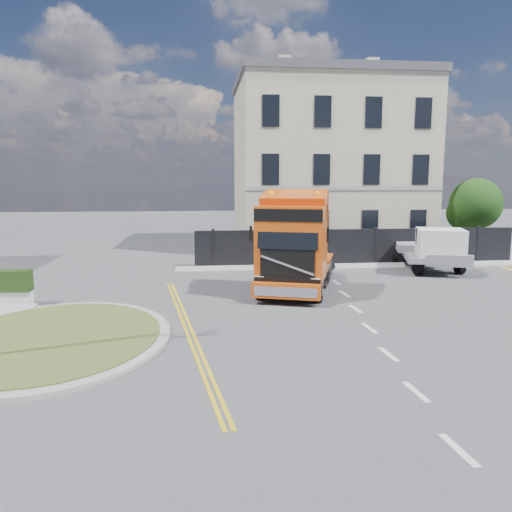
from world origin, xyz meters
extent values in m
plane|color=#424244|center=(0.00, 0.00, 0.00)|extent=(120.00, 120.00, 0.00)
cylinder|color=#969690|center=(-7.00, -3.00, 0.06)|extent=(6.80, 6.80, 0.12)
cylinder|color=#325020|center=(-7.00, -3.00, 0.14)|extent=(6.20, 6.20, 0.05)
cube|color=black|center=(6.00, 9.00, 1.00)|extent=(18.00, 0.25, 2.00)
cube|color=silver|center=(14.50, 9.00, 1.00)|extent=(2.60, 0.12, 2.00)
cube|color=beige|center=(6.00, 16.50, 5.50)|extent=(12.00, 10.00, 11.00)
cube|color=#4A4A4F|center=(6.00, 16.50, 11.25)|extent=(12.30, 10.30, 0.50)
cube|color=beige|center=(3.00, 16.50, 12.00)|extent=(0.80, 0.80, 1.60)
cube|color=beige|center=(9.00, 16.50, 12.00)|extent=(0.80, 0.80, 1.60)
cylinder|color=#382619|center=(14.50, 12.00, 1.20)|extent=(0.24, 0.24, 2.40)
sphere|color=black|center=(14.50, 12.00, 3.20)|extent=(3.20, 3.20, 3.20)
sphere|color=black|center=(14.00, 12.40, 2.60)|extent=(2.20, 2.20, 2.20)
cube|color=#969690|center=(6.00, 8.10, 0.06)|extent=(20.00, 1.60, 0.12)
cube|color=black|center=(1.60, 3.63, 0.78)|extent=(4.48, 7.01, 0.47)
cube|color=#D34C0E|center=(1.02, 1.91, 2.23)|extent=(3.32, 3.38, 2.91)
cube|color=#D34C0E|center=(1.37, 2.94, 3.42)|extent=(2.76, 1.71, 1.45)
cube|color=black|center=(0.60, 0.65, 2.65)|extent=(2.18, 0.78, 1.09)
cube|color=#D34C0E|center=(0.49, 0.33, 0.57)|extent=(2.58, 1.17, 0.57)
cylinder|color=black|center=(-0.31, 1.48, 0.54)|extent=(0.66, 1.13, 1.08)
cylinder|color=gray|center=(-0.31, 1.48, 0.54)|extent=(0.54, 0.68, 0.59)
cylinder|color=black|center=(1.82, 0.77, 0.54)|extent=(0.66, 1.13, 1.08)
cylinder|color=gray|center=(1.82, 0.77, 0.54)|extent=(0.54, 0.68, 0.59)
cylinder|color=black|center=(0.86, 4.97, 0.54)|extent=(0.66, 1.13, 1.08)
cylinder|color=gray|center=(0.86, 4.97, 0.54)|extent=(0.54, 0.68, 0.59)
cylinder|color=black|center=(2.99, 4.26, 0.54)|extent=(0.66, 1.13, 1.08)
cylinder|color=gray|center=(2.99, 4.26, 0.54)|extent=(0.54, 0.68, 0.59)
cylinder|color=black|center=(1.26, 6.15, 0.54)|extent=(0.66, 1.13, 1.08)
cylinder|color=gray|center=(1.26, 6.15, 0.54)|extent=(0.54, 0.68, 0.59)
cylinder|color=black|center=(3.38, 5.44, 0.54)|extent=(0.66, 1.13, 1.08)
cylinder|color=gray|center=(3.38, 5.44, 0.54)|extent=(0.54, 0.68, 0.59)
cube|color=slate|center=(9.16, 7.44, 0.80)|extent=(3.71, 5.89, 0.29)
cube|color=silver|center=(9.16, 5.72, 1.54)|extent=(2.69, 2.61, 1.49)
cylinder|color=black|center=(8.08, 5.72, 0.40)|extent=(0.29, 0.80, 0.80)
cylinder|color=black|center=(10.25, 5.72, 0.40)|extent=(0.29, 0.80, 0.80)
cylinder|color=black|center=(8.08, 9.15, 0.40)|extent=(0.29, 0.80, 0.80)
cylinder|color=black|center=(10.25, 9.15, 0.40)|extent=(0.29, 0.80, 0.80)
camera|label=1|loc=(-2.60, -17.66, 4.66)|focal=35.00mm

